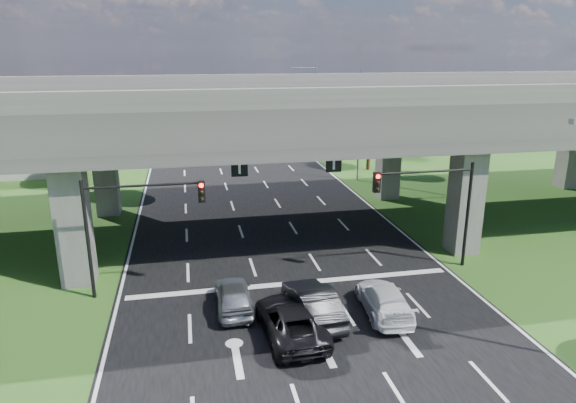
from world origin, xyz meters
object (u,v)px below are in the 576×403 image
object	(u,v)px
signal_left	(133,215)
car_trailing	(291,320)
car_dark	(312,303)
streetlight_far	(355,118)
streetlight_beyond	(313,101)
car_silver	(234,295)
signal_right	(433,197)
car_white	(384,300)

from	to	relation	value
signal_left	car_trailing	world-z (taller)	signal_left
car_dark	car_trailing	size ratio (longest dim) A/B	0.94
streetlight_far	car_dark	world-z (taller)	streetlight_far
streetlight_beyond	signal_left	bearing A→B (deg)	-116.43
streetlight_beyond	car_silver	world-z (taller)	streetlight_beyond
signal_left	streetlight_beyond	distance (m)	40.30
signal_left	car_dark	size ratio (longest dim) A/B	1.24
car_silver	car_dark	size ratio (longest dim) A/B	0.86
signal_right	car_trailing	xyz separation A→B (m)	(-8.98, -5.39, -3.44)
streetlight_far	signal_left	bearing A→B (deg)	-131.78
car_trailing	signal_left	bearing A→B (deg)	-41.85
streetlight_beyond	car_dark	xyz separation A→B (m)	(-10.00, -40.27, -5.02)
signal_left	car_dark	world-z (taller)	signal_left
signal_left	car_white	bearing A→B (deg)	-21.01
signal_left	car_silver	size ratio (longest dim) A/B	1.45
signal_right	car_white	xyz separation A→B (m)	(-4.34, -4.34, -3.48)
streetlight_beyond	streetlight_far	bearing A→B (deg)	-90.00
car_silver	car_trailing	bearing A→B (deg)	128.03
signal_left	car_trailing	size ratio (longest dim) A/B	1.16
car_silver	car_white	bearing A→B (deg)	165.89
streetlight_beyond	car_dark	distance (m)	41.79
streetlight_far	car_dark	xyz separation A→B (m)	(-10.00, -24.27, -5.02)
signal_left	car_dark	xyz separation A→B (m)	(7.93, -4.21, -3.36)
streetlight_beyond	car_white	size ratio (longest dim) A/B	2.14
signal_left	streetlight_far	world-z (taller)	streetlight_far
signal_left	streetlight_far	size ratio (longest dim) A/B	0.60
streetlight_far	car_white	world-z (taller)	streetlight_far
car_trailing	car_white	bearing A→B (deg)	-170.29
streetlight_beyond	car_trailing	distance (m)	43.24
car_silver	car_dark	xyz separation A→B (m)	(3.41, -1.63, 0.09)
signal_left	car_silver	distance (m)	6.24
streetlight_beyond	signal_right	bearing A→B (deg)	-93.61
streetlight_beyond	car_white	world-z (taller)	streetlight_beyond
signal_right	car_dark	distance (m)	9.42
signal_right	streetlight_beyond	bearing A→B (deg)	86.39
streetlight_beyond	car_trailing	world-z (taller)	streetlight_beyond
streetlight_far	streetlight_beyond	xyz separation A→B (m)	(0.00, 16.00, 0.00)
streetlight_far	signal_right	bearing A→B (deg)	-96.47
signal_right	car_silver	world-z (taller)	signal_right
car_silver	car_white	distance (m)	7.03
car_dark	car_white	xyz separation A→B (m)	(3.39, -0.13, -0.12)
signal_left	streetlight_far	distance (m)	26.95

